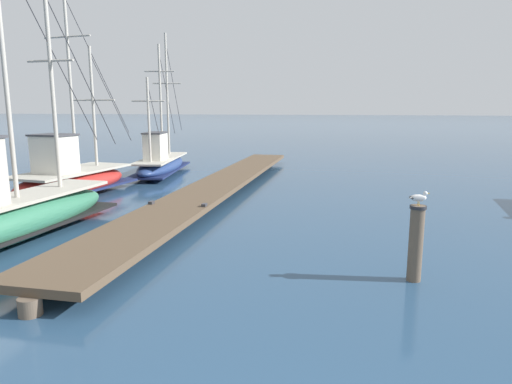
# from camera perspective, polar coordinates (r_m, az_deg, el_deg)

# --- Properties ---
(floating_dock) EXTENTS (2.58, 20.80, 0.53)m
(floating_dock) POSITION_cam_1_polar(r_m,az_deg,el_deg) (16.87, -4.71, 0.94)
(floating_dock) COLOR brown
(floating_dock) RESTS_ON ground
(fishing_boat_0) EXTENTS (2.62, 6.47, 7.41)m
(fishing_boat_0) POSITION_cam_1_polar(r_m,az_deg,el_deg) (17.88, -22.33, 1.67)
(fishing_boat_0) COLOR #AD2823
(fishing_boat_0) RESTS_ON ground
(fishing_boat_1) EXTENTS (2.78, 7.92, 6.83)m
(fishing_boat_1) POSITION_cam_1_polar(r_m,az_deg,el_deg) (22.27, -11.93, 3.73)
(fishing_boat_1) COLOR navy
(fishing_boat_1) RESTS_ON ground
(fishing_boat_2) EXTENTS (1.72, 8.17, 7.42)m
(fishing_boat_2) POSITION_cam_1_polar(r_m,az_deg,el_deg) (12.15, -29.28, -2.38)
(fishing_boat_2) COLOR #337556
(fishing_boat_2) RESTS_ON ground
(mooring_piling) EXTENTS (0.30, 0.30, 1.44)m
(mooring_piling) POSITION_cam_1_polar(r_m,az_deg,el_deg) (8.87, 19.52, -5.93)
(mooring_piling) COLOR brown
(mooring_piling) RESTS_ON ground
(perched_seagull) EXTENTS (0.37, 0.21, 0.27)m
(perched_seagull) POSITION_cam_1_polar(r_m,az_deg,el_deg) (8.68, 19.82, -0.66)
(perched_seagull) COLOR gold
(perched_seagull) RESTS_ON mooring_piling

